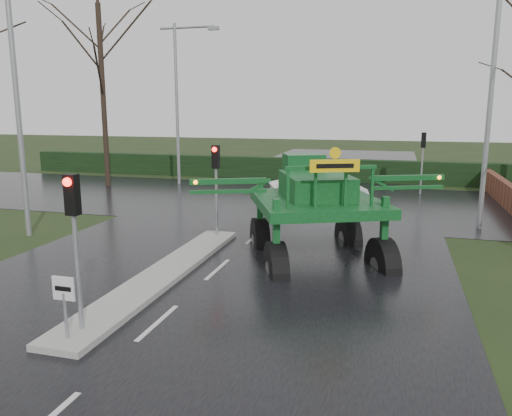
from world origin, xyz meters
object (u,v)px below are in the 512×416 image
(keep_left_sign, at_px, (64,297))
(street_light_right, at_px, (484,78))
(traffic_signal_near, at_px, (74,219))
(traffic_signal_far, at_px, (423,149))
(street_light_left_far, at_px, (181,90))
(street_light_left_near, at_px, (22,76))
(white_sedan, at_px, (318,206))
(traffic_signal_mid, at_px, (216,171))
(crop_sprayer, at_px, (275,199))

(keep_left_sign, height_order, street_light_right, street_light_right)
(traffic_signal_near, relative_size, street_light_right, 0.35)
(keep_left_sign, bearing_deg, traffic_signal_far, 70.07)
(street_light_left_far, bearing_deg, street_light_left_near, -90.00)
(street_light_right, height_order, white_sedan, street_light_right)
(traffic_signal_near, bearing_deg, street_light_left_far, 108.17)
(traffic_signal_near, relative_size, street_light_left_far, 0.35)
(keep_left_sign, xyz_separation_m, white_sedan, (2.67, 16.57, -1.06))
(traffic_signal_mid, distance_m, white_sedan, 8.44)
(street_light_left_far, distance_m, crop_sprayer, 18.77)
(street_light_right, bearing_deg, traffic_signal_far, 101.95)
(street_light_left_far, height_order, white_sedan, street_light_left_far)
(traffic_signal_near, distance_m, street_light_right, 16.46)
(keep_left_sign, relative_size, white_sedan, 0.28)
(traffic_signal_far, relative_size, street_light_left_far, 0.35)
(street_light_right, bearing_deg, traffic_signal_mid, -154.60)
(traffic_signal_near, relative_size, traffic_signal_far, 1.00)
(street_light_left_far, xyz_separation_m, crop_sprayer, (9.87, -15.51, -3.78))
(street_light_left_near, bearing_deg, keep_left_sign, -47.41)
(keep_left_sign, relative_size, street_light_right, 0.14)
(keep_left_sign, height_order, traffic_signal_far, traffic_signal_far)
(traffic_signal_mid, distance_m, street_light_right, 11.05)
(street_light_left_near, height_order, crop_sprayer, street_light_left_near)
(traffic_signal_mid, relative_size, traffic_signal_far, 1.00)
(keep_left_sign, bearing_deg, white_sedan, 80.84)
(crop_sprayer, bearing_deg, keep_left_sign, -139.95)
(traffic_signal_mid, height_order, crop_sprayer, crop_sprayer)
(traffic_signal_far, relative_size, street_light_right, 0.35)
(traffic_signal_mid, relative_size, street_light_right, 0.35)
(street_light_left_near, distance_m, street_light_right, 17.45)
(traffic_signal_mid, relative_size, street_light_left_far, 0.35)
(crop_sprayer, distance_m, white_sedan, 10.81)
(traffic_signal_near, height_order, street_light_right, street_light_right)
(keep_left_sign, xyz_separation_m, traffic_signal_far, (7.80, 21.51, 1.53))
(traffic_signal_mid, xyz_separation_m, traffic_signal_far, (7.80, 12.52, 0.00))
(traffic_signal_far, xyz_separation_m, street_light_left_near, (-14.69, -14.01, 3.40))
(white_sedan, bearing_deg, traffic_signal_mid, 138.84)
(traffic_signal_mid, bearing_deg, crop_sprayer, -45.27)
(keep_left_sign, bearing_deg, traffic_signal_mid, 90.00)
(traffic_signal_near, distance_m, traffic_signal_mid, 8.50)
(street_light_right, height_order, crop_sprayer, street_light_right)
(traffic_signal_near, distance_m, white_sedan, 16.50)
(keep_left_sign, xyz_separation_m, street_light_left_far, (-6.89, 21.50, 4.93))
(traffic_signal_mid, height_order, white_sedan, traffic_signal_mid)
(traffic_signal_far, relative_size, white_sedan, 0.72)
(traffic_signal_near, xyz_separation_m, crop_sprayer, (2.97, 5.50, -0.38))
(traffic_signal_far, height_order, white_sedan, traffic_signal_far)
(keep_left_sign, height_order, crop_sprayer, crop_sprayer)
(traffic_signal_far, xyz_separation_m, street_light_right, (1.69, -8.01, 3.40))
(traffic_signal_far, distance_m, white_sedan, 7.58)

